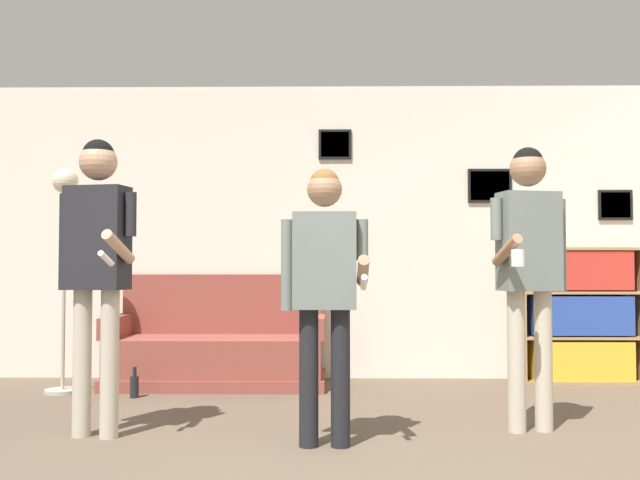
{
  "coord_description": "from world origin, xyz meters",
  "views": [
    {
      "loc": [
        -0.13,
        -2.81,
        1.02
      ],
      "look_at": [
        -0.19,
        1.88,
        1.2
      ],
      "focal_mm": 40.0,
      "sensor_mm": 36.0,
      "label": 1
    }
  ],
  "objects": [
    {
      "name": "couch",
      "position": [
        -1.09,
        3.38,
        0.31
      ],
      "size": [
        1.85,
        0.8,
        0.95
      ],
      "color": "brown",
      "rests_on": "ground_plane"
    },
    {
      "name": "person_player_foreground_center",
      "position": [
        -0.16,
        1.26,
        0.96
      ],
      "size": [
        0.5,
        0.43,
        1.58
      ],
      "color": "black",
      "rests_on": "ground_plane"
    },
    {
      "name": "wall_back",
      "position": [
        0.01,
        3.79,
        1.35
      ],
      "size": [
        8.49,
        0.08,
        2.7
      ],
      "color": "silver",
      "rests_on": "ground_plane"
    },
    {
      "name": "bookshelf",
      "position": [
        2.09,
        3.57,
        0.59
      ],
      "size": [
        1.06,
        0.3,
        1.19
      ],
      "color": "#A87F51",
      "rests_on": "ground_plane"
    },
    {
      "name": "person_watcher_holding_cup",
      "position": [
        1.12,
        1.65,
        1.1
      ],
      "size": [
        0.49,
        0.5,
        1.77
      ],
      "color": "#B7AD99",
      "rests_on": "ground_plane"
    },
    {
      "name": "bottle_on_floor",
      "position": [
        -1.65,
        2.76,
        0.09
      ],
      "size": [
        0.07,
        0.07,
        0.24
      ],
      "color": "black",
      "rests_on": "ground_plane"
    },
    {
      "name": "person_player_foreground_left",
      "position": [
        -1.54,
        1.47,
        1.12
      ],
      "size": [
        0.49,
        0.53,
        1.79
      ],
      "color": "#B7AD99",
      "rests_on": "ground_plane"
    },
    {
      "name": "floor_lamp",
      "position": [
        -2.29,
        2.97,
        1.32
      ],
      "size": [
        0.28,
        0.28,
        1.83
      ],
      "color": "#ADA89E",
      "rests_on": "ground_plane"
    }
  ]
}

